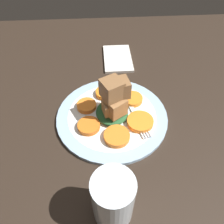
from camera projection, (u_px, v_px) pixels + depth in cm
name	position (u px, v px, depth cm)	size (l,w,h in cm)	color
table_slab	(112.00, 120.00, 59.71)	(120.00, 120.00, 2.00)	black
plate	(112.00, 116.00, 58.58)	(29.48, 29.48, 1.05)	#99B7D1
carrot_slice_0	(105.00, 93.00, 62.96)	(5.50, 5.50, 1.25)	orange
carrot_slice_1	(87.00, 106.00, 59.51)	(5.34, 5.34, 1.25)	orange
carrot_slice_2	(89.00, 126.00, 54.75)	(5.68, 5.68, 1.25)	orange
carrot_slice_3	(117.00, 136.00, 52.62)	(6.36, 6.36, 1.25)	orange
carrot_slice_4	(140.00, 122.00, 55.67)	(6.78, 6.78, 1.25)	orange
carrot_slice_5	(132.00, 99.00, 61.23)	(5.63, 5.63, 1.25)	orange
center_pile	(114.00, 102.00, 54.37)	(9.37, 8.73, 11.43)	#235128
fork	(134.00, 112.00, 58.46)	(18.51, 6.29, 0.40)	silver
water_glass	(113.00, 199.00, 38.07)	(7.46, 7.46, 12.29)	silver
napkin	(118.00, 58.00, 76.97)	(15.96, 9.57, 0.80)	silver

